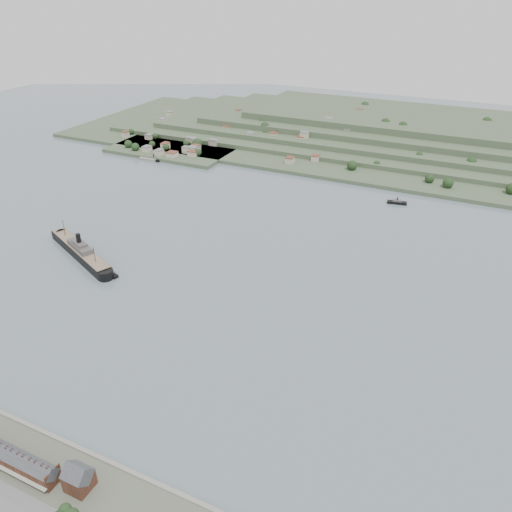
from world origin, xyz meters
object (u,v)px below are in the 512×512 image
at_px(steamship, 79,250).
at_px(tugboat, 111,273).
at_px(terrace_row, 7,455).
at_px(gabled_building, 78,478).

relative_size(steamship, tugboat, 6.19).
bearing_deg(terrace_row, tugboat, 113.91).
distance_m(gabled_building, steamship, 214.05).
bearing_deg(terrace_row, gabled_building, 6.12).
height_order(gabled_building, tugboat, gabled_building).
distance_m(gabled_building, tugboat, 177.04).
xyz_separation_m(terrace_row, steamship, (-107.42, 161.50, -2.48)).
xyz_separation_m(terrace_row, gabled_building, (37.50, 4.02, 1.34)).
xyz_separation_m(steamship, tugboat, (41.89, -13.66, -2.77)).
distance_m(terrace_row, gabled_building, 37.74).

